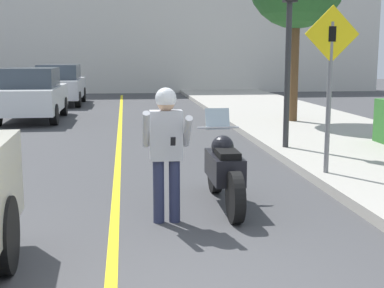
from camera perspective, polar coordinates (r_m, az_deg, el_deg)
road_center_line at (r=10.23m, az=-7.93°, el=-2.38°), size 0.12×36.00×0.01m
building_backdrop at (r=30.05m, az=-6.46°, el=12.14°), size 28.00×1.20×6.99m
motorcycle at (r=7.45m, az=3.45°, el=-2.78°), size 0.62×2.19×1.31m
person_biker at (r=6.61m, az=-2.77°, el=0.30°), size 0.59×0.47×1.70m
crossing_sign at (r=8.98m, az=14.52°, el=7.28°), size 0.91×0.08×2.72m
traffic_light at (r=11.36m, az=10.34°, el=12.73°), size 0.26×0.30×3.75m
parked_car_white at (r=17.85m, az=-16.73°, el=5.14°), size 1.88×4.20×1.68m
parked_car_silver at (r=23.19m, az=-13.90°, el=6.19°), size 1.88×4.20×1.68m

